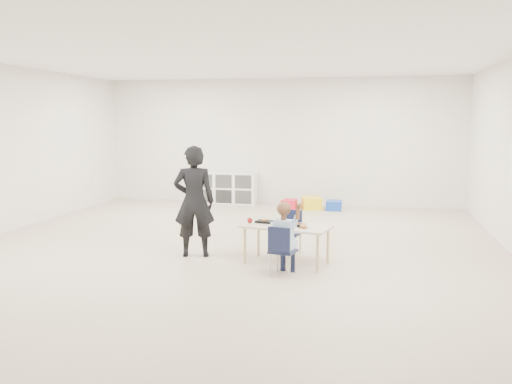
% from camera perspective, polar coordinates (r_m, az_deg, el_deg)
% --- Properties ---
extents(room, '(9.00, 9.02, 2.80)m').
position_cam_1_polar(room, '(7.77, -3.09, 4.05)').
color(room, beige).
rests_on(room, ground).
extents(table, '(1.21, 0.78, 0.51)m').
position_cam_1_polar(table, '(7.13, 3.21, -5.52)').
color(table, beige).
rests_on(table, ground).
extents(chair_near, '(0.35, 0.34, 0.61)m').
position_cam_1_polar(chair_near, '(6.62, 2.86, -6.15)').
color(chair_near, '#111634').
rests_on(chair_near, ground).
extents(chair_far, '(0.35, 0.34, 0.61)m').
position_cam_1_polar(chair_far, '(7.63, 3.52, -4.30)').
color(chair_far, '#111634').
rests_on(chair_far, ground).
extents(child, '(0.49, 0.49, 0.97)m').
position_cam_1_polar(child, '(6.58, 2.87, -4.65)').
color(child, '#B7D9F7').
rests_on(child, chair_near).
extents(lunch_tray_near, '(0.25, 0.20, 0.03)m').
position_cam_1_polar(lunch_tray_near, '(7.07, 4.28, -3.45)').
color(lunch_tray_near, black).
rests_on(lunch_tray_near, table).
extents(lunch_tray_far, '(0.25, 0.20, 0.03)m').
position_cam_1_polar(lunch_tray_far, '(7.26, 0.91, -3.14)').
color(lunch_tray_far, black).
rests_on(lunch_tray_far, table).
extents(milk_carton, '(0.08, 0.08, 0.10)m').
position_cam_1_polar(milk_carton, '(6.95, 2.72, -3.33)').
color(milk_carton, white).
rests_on(milk_carton, table).
extents(bread_roll, '(0.09, 0.09, 0.07)m').
position_cam_1_polar(bread_roll, '(6.91, 5.02, -3.54)').
color(bread_roll, '#B67F4A').
rests_on(bread_roll, table).
extents(apple_near, '(0.07, 0.07, 0.07)m').
position_cam_1_polar(apple_near, '(7.17, 2.31, -3.10)').
color(apple_near, maroon).
rests_on(apple_near, table).
extents(apple_far, '(0.07, 0.07, 0.07)m').
position_cam_1_polar(apple_far, '(7.23, -0.64, -3.01)').
color(apple_far, maroon).
rests_on(apple_far, table).
extents(cubby_shelf, '(1.40, 0.40, 0.70)m').
position_cam_1_polar(cubby_shelf, '(12.30, -3.19, 0.43)').
color(cubby_shelf, white).
rests_on(cubby_shelf, ground).
extents(adult, '(0.64, 0.50, 1.54)m').
position_cam_1_polar(adult, '(7.48, -6.54, -0.99)').
color(adult, black).
rests_on(adult, ground).
extents(bin_red, '(0.34, 0.42, 0.19)m').
position_cam_1_polar(bin_red, '(11.59, 3.56, -1.27)').
color(bin_red, red).
rests_on(bin_red, ground).
extents(bin_yellow, '(0.50, 0.58, 0.24)m').
position_cam_1_polar(bin_yellow, '(11.61, 5.86, -1.16)').
color(bin_yellow, yellow).
rests_on(bin_yellow, ground).
extents(bin_blue, '(0.31, 0.40, 0.20)m').
position_cam_1_polar(bin_blue, '(11.50, 8.22, -1.40)').
color(bin_blue, '#1740B0').
rests_on(bin_blue, ground).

